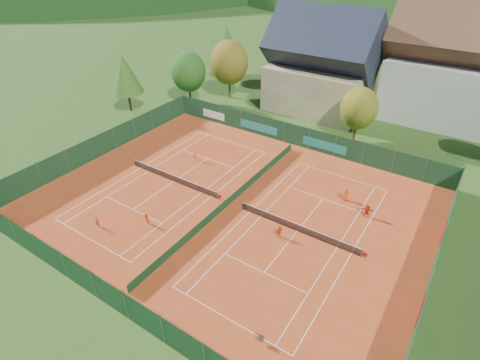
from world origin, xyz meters
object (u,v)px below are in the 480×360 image
at_px(player_left_mid, 146,219).
at_px(hotel_block_a, 462,74).
at_px(player_right_far_b, 367,211).
at_px(player_left_far, 196,155).
at_px(player_right_near, 279,232).
at_px(ball_hopper, 261,338).
at_px(player_right_far_a, 346,194).
at_px(chalet, 322,68).
at_px(player_left_near, 97,222).

bearing_deg(player_left_mid, hotel_block_a, 91.88).
bearing_deg(player_right_far_b, player_left_far, -16.35).
xyz_separation_m(hotel_block_a, player_right_near, (-9.09, -37.72, -6.71)).
relative_size(player_left_far, player_right_near, 1.00).
bearing_deg(ball_hopper, player_right_far_a, 93.12).
bearing_deg(player_right_far_a, chalet, -84.30).
bearing_deg(player_left_near, chalet, 67.59).
height_order(ball_hopper, player_right_far_b, player_right_far_b).
relative_size(chalet, player_left_mid, 13.38).
xyz_separation_m(player_left_far, player_right_far_b, (21.85, 0.62, 0.08)).
bearing_deg(player_right_far_b, ball_hopper, 66.52).
bearing_deg(player_left_far, chalet, -71.12).
xyz_separation_m(player_left_mid, player_right_near, (11.99, 5.53, 0.07)).
bearing_deg(player_right_far_b, player_left_mid, 18.31).
relative_size(hotel_block_a, player_right_far_b, 14.27).
bearing_deg(player_left_mid, ball_hopper, 10.81).
bearing_deg(hotel_block_a, player_right_far_a, -101.72).
height_order(player_right_far_a, player_right_far_b, player_right_far_b).
xyz_separation_m(hotel_block_a, player_left_far, (-24.93, -30.66, -6.71)).
xyz_separation_m(ball_hopper, player_right_far_a, (-1.08, 19.73, 0.20)).
distance_m(chalet, hotel_block_a, 19.94).
height_order(ball_hopper, player_left_near, player_left_near).
xyz_separation_m(player_left_mid, player_right_far_a, (15.17, 14.75, 0.14)).
xyz_separation_m(ball_hopper, player_left_mid, (-16.24, 4.98, 0.05)).
relative_size(hotel_block_a, player_left_mid, 17.84).
bearing_deg(ball_hopper, chalet, 108.54).
distance_m(hotel_block_a, player_right_far_b, 30.91).
xyz_separation_m(hotel_block_a, player_left_mid, (-21.08, -43.25, -6.78)).
xyz_separation_m(hotel_block_a, player_right_far_a, (-5.91, -28.50, -6.63)).
distance_m(ball_hopper, player_left_mid, 16.99).
relative_size(chalet, ball_hopper, 20.25).
height_order(hotel_block_a, player_right_near, hotel_block_a).
distance_m(chalet, player_right_near, 33.76).
bearing_deg(player_right_far_a, player_right_near, 46.50).
height_order(player_left_mid, player_right_near, player_right_near).
bearing_deg(chalet, player_left_near, -98.19).
xyz_separation_m(player_left_near, player_left_mid, (3.71, 3.00, -0.02)).
distance_m(player_left_near, player_right_far_a, 25.91).
distance_m(ball_hopper, player_left_far, 26.70).
bearing_deg(hotel_block_a, chalet, -162.47).
bearing_deg(player_right_far_a, player_left_mid, 19.71).
distance_m(hotel_block_a, ball_hopper, 48.95).
bearing_deg(player_right_near, player_left_far, 97.05).
bearing_deg(player_left_near, ball_hopper, -19.90).
relative_size(player_left_far, player_right_far_b, 0.89).
height_order(hotel_block_a, ball_hopper, hotel_block_a).
bearing_deg(player_right_near, player_left_mid, 145.84).
height_order(ball_hopper, player_left_far, player_left_far).
bearing_deg(player_left_mid, player_right_far_a, 72.07).
bearing_deg(player_left_far, ball_hopper, 171.24).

